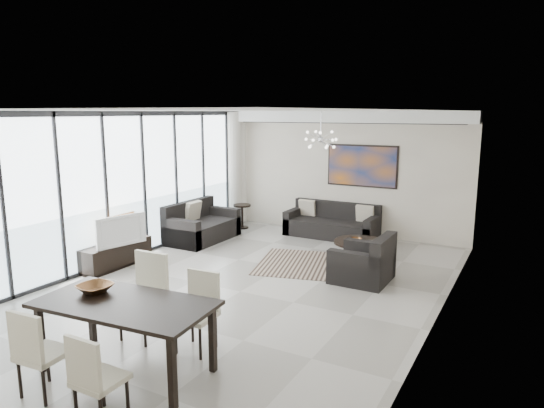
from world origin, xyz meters
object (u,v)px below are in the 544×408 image
Objects in this scene: tv_console at (117,255)px; dining_table at (125,309)px; sofa_main at (332,225)px; coffee_table at (360,249)px; television at (119,230)px.

tv_console is 4.03m from dining_table.
sofa_main reaches higher than tv_console.
coffee_table is 5.43m from dining_table.
sofa_main is (-1.17, 1.43, 0.05)m from coffee_table.
sofa_main is 6.78m from dining_table.
dining_table reaches higher than coffee_table.
sofa_main is at bearing -17.31° from television.
dining_table is at bearing -87.84° from sofa_main.
coffee_table is 0.72× the size of tv_console.
sofa_main is at bearing 56.32° from tv_console.
coffee_table is at bearing 34.29° from tv_console.
tv_console is (-3.89, -2.65, 0.02)m from coffee_table.
dining_table is (2.81, -2.61, -0.00)m from television.
dining_table is at bearing -41.97° from tv_console.
sofa_main is 4.90m from television.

